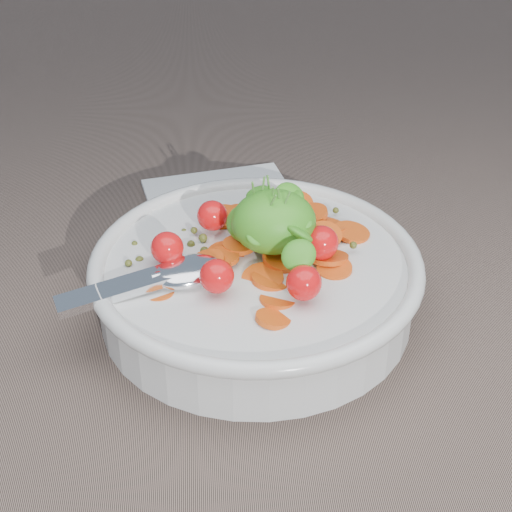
{
  "coord_description": "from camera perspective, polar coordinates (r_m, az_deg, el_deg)",
  "views": [
    {
      "loc": [
        -0.01,
        -0.48,
        0.38
      ],
      "look_at": [
        0.02,
        0.0,
        0.05
      ],
      "focal_mm": 55.0,
      "sensor_mm": 36.0,
      "label": 1
    }
  ],
  "objects": [
    {
      "name": "napkin",
      "position": [
        0.74,
        -2.43,
        3.94
      ],
      "size": [
        0.16,
        0.14,
        0.01
      ],
      "primitive_type": "cube",
      "rotation": [
        0.0,
        0.0,
        0.2
      ],
      "color": "white",
      "rests_on": "ground"
    },
    {
      "name": "ground",
      "position": [
        0.61,
        -2.03,
        -4.24
      ],
      "size": [
        6.0,
        6.0,
        0.0
      ],
      "primitive_type": "plane",
      "color": "#7A6457",
      "rests_on": "ground"
    },
    {
      "name": "bowl",
      "position": [
        0.59,
        0.01,
        -1.7
      ],
      "size": [
        0.27,
        0.25,
        0.11
      ],
      "color": "silver",
      "rests_on": "ground"
    }
  ]
}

